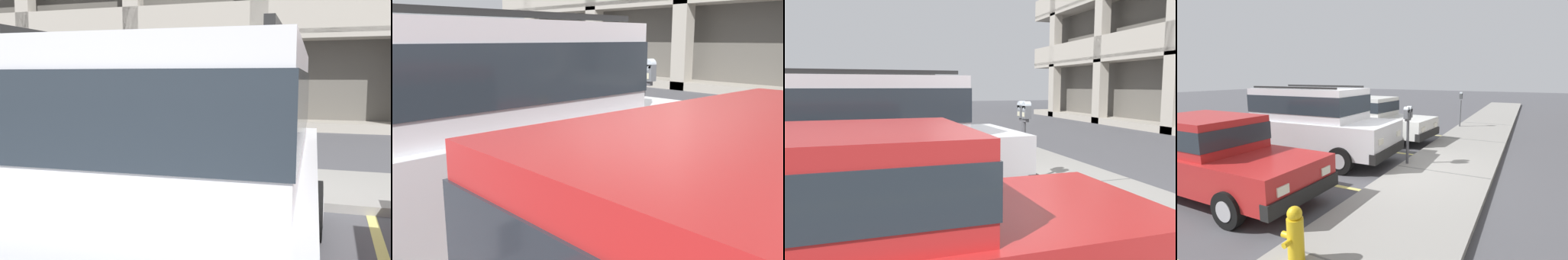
# 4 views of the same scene
# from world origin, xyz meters

# --- Properties ---
(ground_plane) EXTENTS (80.00, 80.00, 0.10)m
(ground_plane) POSITION_xyz_m (0.00, 0.00, -0.05)
(ground_plane) COLOR #4C4C51
(sidewalk) EXTENTS (40.00, 2.20, 0.12)m
(sidewalk) POSITION_xyz_m (0.00, 1.30, 0.06)
(sidewalk) COLOR gray
(sidewalk) RESTS_ON ground_plane
(silver_suv) EXTENTS (2.13, 4.84, 2.03)m
(silver_suv) POSITION_xyz_m (0.05, -2.39, 1.09)
(silver_suv) COLOR silver
(silver_suv) RESTS_ON ground_plane
(parking_meter_near) EXTENTS (0.35, 0.12, 1.45)m
(parking_meter_near) POSITION_xyz_m (-0.29, 0.35, 1.20)
(parking_meter_near) COLOR #47474C
(parking_meter_near) RESTS_ON sidewalk
(parking_meter_far) EXTENTS (0.15, 0.12, 1.49)m
(parking_meter_far) POSITION_xyz_m (-6.67, 0.35, 1.10)
(parking_meter_far) COLOR #595B60
(parking_meter_far) RESTS_ON sidewalk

